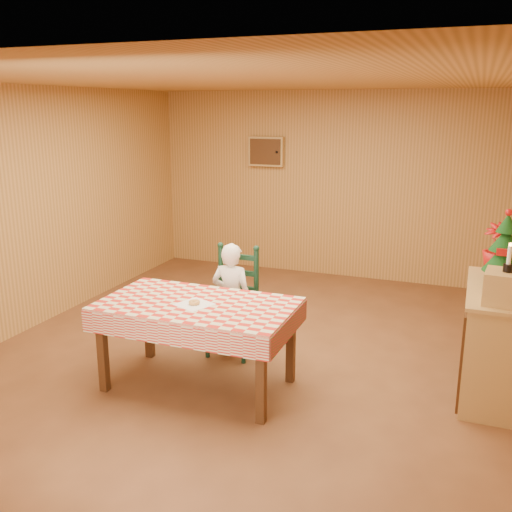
{
  "coord_description": "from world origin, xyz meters",
  "views": [
    {
      "loc": [
        1.96,
        -4.86,
        2.38
      ],
      "look_at": [
        0.0,
        0.2,
        0.95
      ],
      "focal_mm": 40.0,
      "sensor_mm": 36.0,
      "label": 1
    }
  ],
  "objects_px": {
    "dining_table": "(197,312)",
    "christmas_tree": "(505,248)",
    "seated_child": "(232,299)",
    "storage_bin": "(487,354)",
    "ladder_chair": "(234,303)",
    "crate": "(506,288)",
    "shelf_unit": "(495,341)"
  },
  "relations": [
    {
      "from": "dining_table",
      "to": "crate",
      "type": "bearing_deg",
      "value": 9.83
    },
    {
      "from": "dining_table",
      "to": "ladder_chair",
      "type": "xyz_separation_m",
      "value": [
        -0.0,
        0.79,
        -0.18
      ]
    },
    {
      "from": "ladder_chair",
      "to": "crate",
      "type": "relative_size",
      "value": 3.6
    },
    {
      "from": "seated_child",
      "to": "storage_bin",
      "type": "height_order",
      "value": "seated_child"
    },
    {
      "from": "storage_bin",
      "to": "christmas_tree",
      "type": "bearing_deg",
      "value": -49.41
    },
    {
      "from": "crate",
      "to": "christmas_tree",
      "type": "distance_m",
      "value": 0.67
    },
    {
      "from": "christmas_tree",
      "to": "storage_bin",
      "type": "bearing_deg",
      "value": 130.59
    },
    {
      "from": "crate",
      "to": "storage_bin",
      "type": "bearing_deg",
      "value": 93.82
    },
    {
      "from": "dining_table",
      "to": "christmas_tree",
      "type": "height_order",
      "value": "christmas_tree"
    },
    {
      "from": "storage_bin",
      "to": "seated_child",
      "type": "bearing_deg",
      "value": -170.57
    },
    {
      "from": "shelf_unit",
      "to": "storage_bin",
      "type": "xyz_separation_m",
      "value": [
        -0.04,
        0.3,
        -0.26
      ]
    },
    {
      "from": "crate",
      "to": "christmas_tree",
      "type": "xyz_separation_m",
      "value": [
        -0.0,
        0.65,
        0.16
      ]
    },
    {
      "from": "crate",
      "to": "seated_child",
      "type": "bearing_deg",
      "value": 172.47
    },
    {
      "from": "shelf_unit",
      "to": "dining_table",
      "type": "bearing_deg",
      "value": -161.12
    },
    {
      "from": "ladder_chair",
      "to": "christmas_tree",
      "type": "bearing_deg",
      "value": 6.61
    },
    {
      "from": "dining_table",
      "to": "crate",
      "type": "relative_size",
      "value": 5.52
    },
    {
      "from": "christmas_tree",
      "to": "crate",
      "type": "bearing_deg",
      "value": -90.0
    },
    {
      "from": "christmas_tree",
      "to": "dining_table",
      "type": "bearing_deg",
      "value": -156.0
    },
    {
      "from": "dining_table",
      "to": "storage_bin",
      "type": "xyz_separation_m",
      "value": [
        2.34,
        1.12,
        -0.48
      ]
    },
    {
      "from": "crate",
      "to": "dining_table",
      "type": "bearing_deg",
      "value": -170.17
    },
    {
      "from": "dining_table",
      "to": "christmas_tree",
      "type": "relative_size",
      "value": 2.67
    },
    {
      "from": "dining_table",
      "to": "shelf_unit",
      "type": "bearing_deg",
      "value": 18.88
    },
    {
      "from": "seated_child",
      "to": "crate",
      "type": "height_order",
      "value": "crate"
    },
    {
      "from": "shelf_unit",
      "to": "storage_bin",
      "type": "bearing_deg",
      "value": 97.2
    },
    {
      "from": "dining_table",
      "to": "shelf_unit",
      "type": "xyz_separation_m",
      "value": [
        2.38,
        0.81,
        -0.22
      ]
    },
    {
      "from": "dining_table",
      "to": "storage_bin",
      "type": "relative_size",
      "value": 4.0
    },
    {
      "from": "crate",
      "to": "shelf_unit",
      "type": "bearing_deg",
      "value": 91.23
    },
    {
      "from": "seated_child",
      "to": "dining_table",
      "type": "bearing_deg",
      "value": 90.0
    },
    {
      "from": "crate",
      "to": "storage_bin",
      "type": "xyz_separation_m",
      "value": [
        -0.05,
        0.7,
        -0.85
      ]
    },
    {
      "from": "ladder_chair",
      "to": "storage_bin",
      "type": "xyz_separation_m",
      "value": [
        2.34,
        0.33,
        -0.3
      ]
    },
    {
      "from": "ladder_chair",
      "to": "christmas_tree",
      "type": "height_order",
      "value": "christmas_tree"
    },
    {
      "from": "dining_table",
      "to": "storage_bin",
      "type": "bearing_deg",
      "value": 25.53
    }
  ]
}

